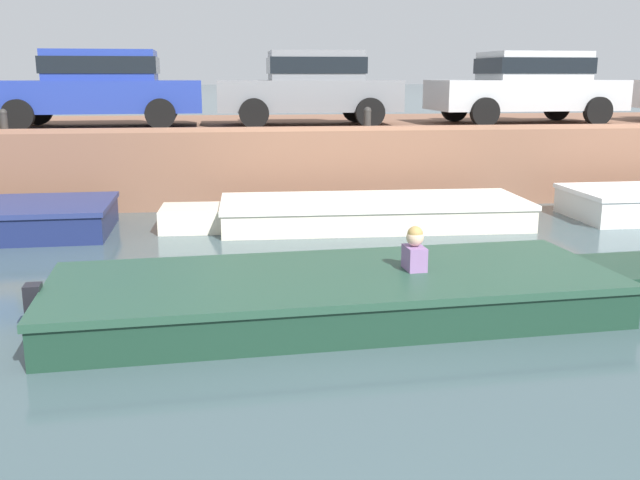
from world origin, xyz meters
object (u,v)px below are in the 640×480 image
(car_left_inner_blue, at_px, (98,85))
(car_right_inner_silver, at_px, (528,84))
(mooring_bollard_west, at_px, (4,120))
(motorboat_passing, at_px, (360,293))
(car_centre_grey, at_px, (311,85))
(mooring_bollard_mid, at_px, (367,117))
(boat_moored_central_cream, at_px, (359,213))

(car_left_inner_blue, relative_size, car_right_inner_silver, 1.05)
(car_right_inner_silver, xyz_separation_m, mooring_bollard_west, (-10.64, -1.51, -0.61))
(car_left_inner_blue, distance_m, mooring_bollard_west, 2.19)
(car_left_inner_blue, bearing_deg, motorboat_passing, -63.31)
(car_left_inner_blue, height_order, car_centre_grey, same)
(motorboat_passing, relative_size, car_left_inner_blue, 1.68)
(motorboat_passing, xyz_separation_m, car_left_inner_blue, (-4.04, 8.04, 2.11))
(car_centre_grey, relative_size, mooring_bollard_mid, 8.57)
(car_left_inner_blue, distance_m, mooring_bollard_mid, 5.57)
(car_centre_grey, bearing_deg, car_right_inner_silver, 0.03)
(mooring_bollard_west, xyz_separation_m, mooring_bollard_mid, (6.79, 0.00, 0.00))
(boat_moored_central_cream, height_order, motorboat_passing, motorboat_passing)
(boat_moored_central_cream, xyz_separation_m, car_right_inner_silver, (4.35, 3.45, 2.11))
(car_centre_grey, height_order, mooring_bollard_west, car_centre_grey)
(car_left_inner_blue, height_order, mooring_bollard_west, car_left_inner_blue)
(boat_moored_central_cream, relative_size, mooring_bollard_west, 14.04)
(mooring_bollard_west, distance_m, mooring_bollard_mid, 6.79)
(boat_moored_central_cream, relative_size, car_right_inner_silver, 1.50)
(motorboat_passing, relative_size, mooring_bollard_mid, 16.48)
(car_centre_grey, height_order, mooring_bollard_mid, car_centre_grey)
(car_right_inner_silver, distance_m, mooring_bollard_mid, 4.18)
(mooring_bollard_mid, bearing_deg, car_centre_grey, 122.14)
(boat_moored_central_cream, distance_m, motorboat_passing, 4.65)
(car_centre_grey, relative_size, mooring_bollard_west, 8.57)
(car_centre_grey, bearing_deg, mooring_bollard_west, -165.52)
(mooring_bollard_mid, bearing_deg, mooring_bollard_west, 180.00)
(motorboat_passing, xyz_separation_m, car_right_inner_silver, (5.14, 8.04, 2.11))
(boat_moored_central_cream, bearing_deg, motorboat_passing, -99.81)
(mooring_bollard_west, bearing_deg, mooring_bollard_mid, 0.00)
(motorboat_passing, relative_size, car_centre_grey, 1.92)
(boat_moored_central_cream, height_order, car_right_inner_silver, car_right_inner_silver)
(car_left_inner_blue, bearing_deg, boat_moored_central_cream, -35.53)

